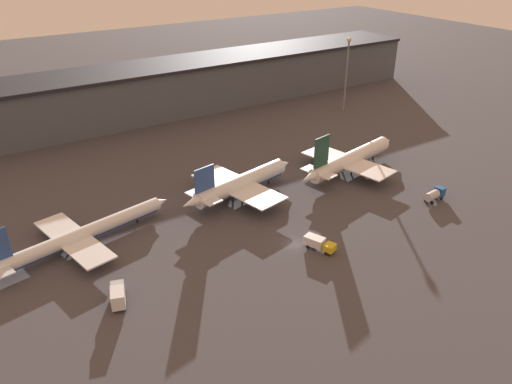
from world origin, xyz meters
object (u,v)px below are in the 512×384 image
(airplane_1, at_px, (240,184))
(service_vehicle_0, at_px, (435,194))
(airplane_2, at_px, (350,160))
(service_vehicle_2, at_px, (319,243))
(service_vehicle_1, at_px, (118,295))
(airplane_0, at_px, (79,236))

(airplane_1, height_order, service_vehicle_0, airplane_1)
(airplane_2, bearing_deg, service_vehicle_2, -153.20)
(airplane_2, xyz_separation_m, service_vehicle_2, (-33.88, -27.23, -2.22))
(service_vehicle_1, relative_size, service_vehicle_2, 0.93)
(airplane_0, distance_m, service_vehicle_1, 23.91)
(service_vehicle_0, bearing_deg, service_vehicle_1, 170.56)
(airplane_1, bearing_deg, service_vehicle_1, -161.67)
(airplane_1, height_order, service_vehicle_1, airplane_1)
(service_vehicle_0, height_order, service_vehicle_2, service_vehicle_0)
(service_vehicle_0, bearing_deg, airplane_0, 155.27)
(airplane_1, relative_size, airplane_2, 0.89)
(service_vehicle_0, relative_size, service_vehicle_1, 0.95)
(service_vehicle_0, distance_m, service_vehicle_2, 40.68)
(airplane_1, relative_size, service_vehicle_1, 5.39)
(airplane_2, height_order, service_vehicle_0, airplane_2)
(airplane_0, distance_m, airplane_1, 43.14)
(airplane_0, height_order, service_vehicle_1, airplane_0)
(airplane_2, bearing_deg, airplane_0, 165.97)
(airplane_1, distance_m, service_vehicle_0, 51.87)
(airplane_2, xyz_separation_m, service_vehicle_1, (-78.18, -21.09, -1.77))
(airplane_2, height_order, service_vehicle_1, airplane_2)
(airplane_0, relative_size, airplane_2, 1.09)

